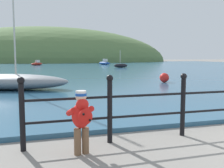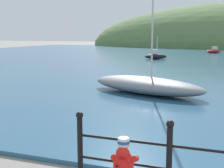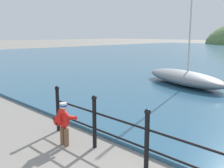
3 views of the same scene
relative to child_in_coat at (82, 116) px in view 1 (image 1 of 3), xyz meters
The scene contains 8 objects.
water 31.14m from the child_in_coat, 83.50° to the left, with size 80.00×60.00×0.10m, color #2D5B7A.
far_hillside 65.47m from the child_in_coat, 86.92° to the left, with size 62.32×34.27×17.69m.
child_in_coat is the anchor object (origin of this frame).
boat_twin_mast 38.24m from the child_in_coat, 90.25° to the left, with size 2.13×2.20×0.82m.
boat_white_sailboat 39.49m from the child_in_coat, 74.44° to the left, with size 1.72×3.12×0.98m.
boat_green_fishing 8.24m from the child_in_coat, 101.61° to the left, with size 5.31×3.27×6.22m.
boat_blue_hull 28.65m from the child_in_coat, 70.17° to the left, with size 2.12×1.13×2.15m.
mooring_buoy 10.80m from the child_in_coat, 55.39° to the left, with size 0.51×0.51×0.51m, color red.
Camera 1 is at (-4.21, -2.85, 1.53)m, focal length 42.00 mm.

